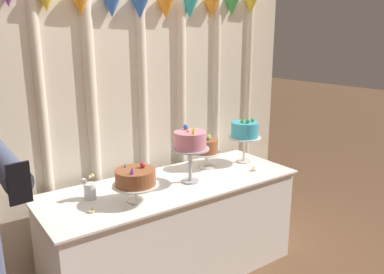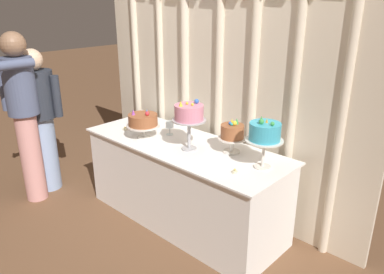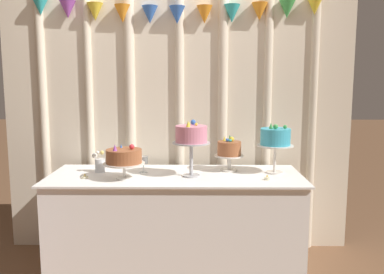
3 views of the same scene
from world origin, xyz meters
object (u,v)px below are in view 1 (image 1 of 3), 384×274
at_px(cake_table, 173,230).
at_px(cake_display_midright, 207,148).
at_px(tealight_far_left, 92,211).
at_px(cake_display_leftmost, 136,178).
at_px(cake_display_midleft, 190,142).
at_px(cake_display_rightmost, 245,131).
at_px(tealight_near_left, 254,170).
at_px(flower_vase, 90,189).
at_px(wine_glass, 136,175).

xyz_separation_m(cake_table, cake_display_midright, (0.43, 0.14, 0.56)).
bearing_deg(cake_display_midright, tealight_far_left, -166.69).
height_order(cake_display_leftmost, cake_display_midleft, cake_display_midleft).
bearing_deg(cake_table, cake_display_rightmost, 4.56).
relative_size(cake_table, tealight_far_left, 38.67).
relative_size(tealight_far_left, tealight_near_left, 1.23).
bearing_deg(cake_display_midright, tealight_near_left, -49.13).
relative_size(cake_display_midleft, cake_display_midright, 1.51).
xyz_separation_m(cake_table, flower_vase, (-0.61, 0.08, 0.45)).
distance_m(cake_display_leftmost, cake_display_midleft, 0.53).
distance_m(cake_display_midright, flower_vase, 1.04).
height_order(wine_glass, flower_vase, flower_vase).
xyz_separation_m(cake_table, cake_display_rightmost, (0.78, 0.06, 0.66)).
bearing_deg(cake_display_midleft, cake_display_leftmost, -170.48).
bearing_deg(flower_vase, tealight_near_left, -10.56).
distance_m(cake_display_leftmost, cake_display_midright, 0.85).
xyz_separation_m(wine_glass, flower_vase, (-0.35, -0.00, -0.03)).
distance_m(cake_table, cake_display_leftmost, 0.68).
bearing_deg(wine_glass, tealight_far_left, -153.86).
bearing_deg(cake_display_midleft, tealight_far_left, -175.22).
bearing_deg(cake_display_leftmost, tealight_far_left, 176.82).
bearing_deg(flower_vase, tealight_far_left, -107.87).
bearing_deg(cake_display_midleft, wine_glass, 160.21).
bearing_deg(cake_display_leftmost, cake_display_rightmost, 9.80).
xyz_separation_m(cake_display_rightmost, wine_glass, (-1.04, 0.02, -0.18)).
height_order(cake_display_midright, cake_display_rightmost, cake_display_rightmost).
height_order(tealight_far_left, tealight_near_left, tealight_near_left).
bearing_deg(tealight_far_left, cake_display_midleft, 4.78).
relative_size(wine_glass, flower_vase, 0.72).
relative_size(cake_table, tealight_near_left, 47.70).
bearing_deg(cake_display_rightmost, flower_vase, 179.12).
xyz_separation_m(cake_display_midleft, cake_display_rightmost, (0.66, 0.12, -0.03)).
distance_m(cake_display_midleft, wine_glass, 0.46).
bearing_deg(tealight_far_left, cake_table, 10.12).
bearing_deg(cake_table, cake_display_leftmost, -159.87).
bearing_deg(tealight_far_left, cake_display_midright, 13.31).
bearing_deg(cake_display_rightmost, cake_display_leftmost, -170.20).
relative_size(cake_table, cake_display_midleft, 4.50).
distance_m(cake_table, cake_display_midright, 0.71).
relative_size(cake_display_midright, wine_glass, 2.24).
xyz_separation_m(cake_display_leftmost, tealight_far_left, (-0.30, 0.02, -0.15)).
distance_m(cake_display_midright, cake_display_rightmost, 0.38).
bearing_deg(wine_glass, cake_display_midleft, -19.79).
height_order(cake_table, flower_vase, flower_vase).
distance_m(cake_display_rightmost, tealight_near_left, 0.36).
xyz_separation_m(flower_vase, tealight_near_left, (1.29, -0.24, -0.06)).
distance_m(cake_display_midright, tealight_far_left, 1.14).
height_order(cake_display_leftmost, tealight_near_left, cake_display_leftmost).
bearing_deg(wine_glass, cake_table, -17.92).
height_order(flower_vase, tealight_near_left, flower_vase).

